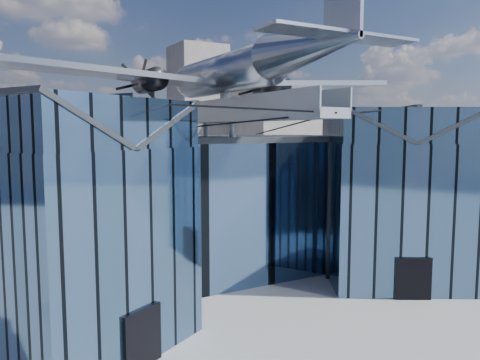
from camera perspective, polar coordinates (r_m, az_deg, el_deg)
ground_plane at (r=29.41m, az=1.95°, el=-14.46°), size 120.00×120.00×0.00m
museum at (r=33.02m, az=-3.22°, el=-2.26°), size 32.88×24.50×17.60m
bg_towers at (r=75.74m, az=-17.16°, el=5.52°), size 77.00×24.50×26.00m
tree_plaza_e at (r=48.18m, az=26.64°, el=-3.02°), size 3.49×3.49×4.82m
tree_side_e at (r=50.17m, az=21.94°, el=-1.97°), size 3.67×3.67×5.48m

